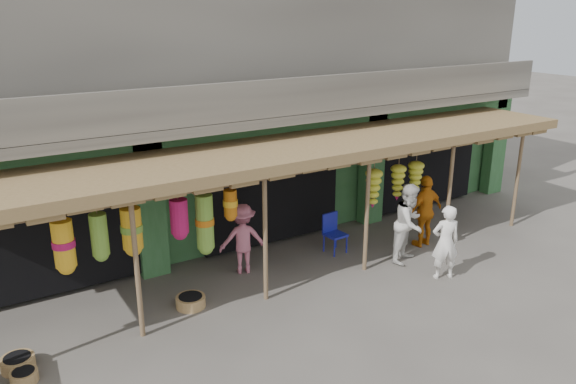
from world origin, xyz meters
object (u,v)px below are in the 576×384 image
person_front (445,242)px  person_right (410,223)px  person_vendor (425,211)px  person_shopper (243,239)px  blue_chair (333,231)px

person_front → person_right: size_ratio=0.90×
person_vendor → person_shopper: 4.51m
blue_chair → person_shopper: person_shopper is taller
blue_chair → person_vendor: person_vendor is taller
blue_chair → person_right: person_right is taller
blue_chair → person_right: bearing=-54.0°
blue_chair → person_vendor: size_ratio=0.53×
blue_chair → person_front: bearing=-68.4°
blue_chair → person_front: size_ratio=0.57×
blue_chair → person_shopper: 2.33m
person_right → person_vendor: size_ratio=1.04×
blue_chair → person_shopper: size_ratio=0.60×
person_shopper → person_front: bearing=163.5°
person_right → person_shopper: (-3.46, 1.46, -0.13)m
person_front → blue_chair: bearing=-40.6°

